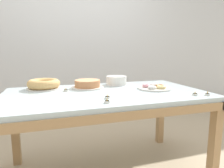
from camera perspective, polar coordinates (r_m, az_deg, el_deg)
name	(u,v)px	position (r m, az deg, el deg)	size (l,w,h in m)	color
wall_back	(77,39)	(3.32, -9.91, 12.64)	(8.00, 0.10, 2.60)	silver
dining_table	(106,102)	(1.73, -1.70, -5.11)	(1.72, 0.96, 0.76)	silver
cake_chocolate_round	(87,84)	(1.90, -7.02, -0.07)	(0.31, 0.31, 0.08)	silver
cake_golden_bundt	(44,84)	(1.94, -18.90, -0.06)	(0.30, 0.30, 0.09)	silver
pastry_platter	(154,87)	(1.89, 12.02, -0.95)	(0.31, 0.31, 0.04)	silver
plate_stack	(116,80)	(2.07, 1.25, 1.03)	(0.21, 0.21, 0.09)	silver
tealight_near_front	(107,97)	(1.47, -1.33, -3.82)	(0.04, 0.04, 0.04)	silver
tealight_left_edge	(195,94)	(1.71, 22.61, -2.67)	(0.04, 0.04, 0.04)	silver
tealight_right_edge	(107,102)	(1.35, -1.42, -5.04)	(0.04, 0.04, 0.04)	silver
tealight_near_cakes	(207,94)	(1.75, 25.59, -2.64)	(0.04, 0.04, 0.04)	silver
tealight_centre	(66,90)	(1.78, -13.03, -1.76)	(0.04, 0.04, 0.04)	silver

